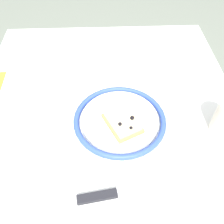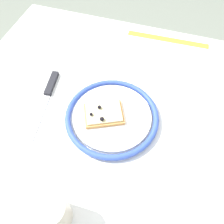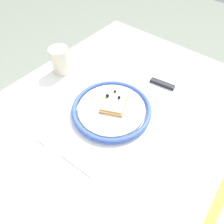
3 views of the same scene
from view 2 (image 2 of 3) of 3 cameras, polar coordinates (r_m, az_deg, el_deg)
ground_plane at (r=1.34m, az=1.11°, el=-17.80°), size 6.00×6.00×0.00m
dining_table at (r=0.74m, az=1.91°, el=-4.18°), size 0.98×0.79×0.75m
plate at (r=0.63m, az=-0.02°, el=-1.14°), size 0.25×0.25×0.02m
pizza_slice_near at (r=0.62m, az=-2.07°, el=-0.39°), size 0.13×0.11×0.03m
knife at (r=0.71m, az=-15.39°, el=4.80°), size 0.05×0.24×0.01m
fork at (r=0.63m, az=17.87°, el=-6.53°), size 0.03×0.20×0.00m
cup at (r=0.51m, az=-14.48°, el=-22.86°), size 0.07×0.07×0.10m
measuring_tape at (r=0.88m, az=13.52°, el=16.96°), size 0.29×0.03×0.00m
napkin at (r=0.76m, az=25.25°, el=4.43°), size 0.17×0.18×0.00m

